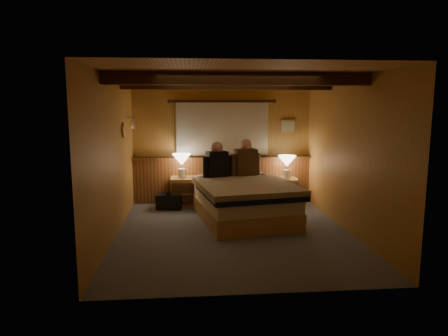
{
  "coord_description": "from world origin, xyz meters",
  "views": [
    {
      "loc": [
        -0.67,
        -5.99,
        1.95
      ],
      "look_at": [
        -0.11,
        0.4,
        0.96
      ],
      "focal_mm": 32.0,
      "sensor_mm": 36.0,
      "label": 1
    }
  ],
  "objects": [
    {
      "name": "person_left",
      "position": [
        -0.16,
        1.25,
        0.93
      ],
      "size": [
        0.53,
        0.32,
        0.67
      ],
      "rotation": [
        0.0,
        0.0,
        0.31
      ],
      "color": "black",
      "rests_on": "bed"
    },
    {
      "name": "duffel_bag",
      "position": [
        -1.07,
        1.54,
        0.15
      ],
      "size": [
        0.51,
        0.34,
        0.34
      ],
      "rotation": [
        0.0,
        0.0,
        -0.13
      ],
      "color": "black",
      "rests_on": "floor"
    },
    {
      "name": "wall_front",
      "position": [
        0.0,
        -2.1,
        1.2
      ],
      "size": [
        3.6,
        0.0,
        3.6
      ],
      "primitive_type": "plane",
      "rotation": [
        -1.57,
        0.0,
        0.0
      ],
      "color": "gold",
      "rests_on": "floor"
    },
    {
      "name": "bed",
      "position": [
        0.26,
        0.66,
        0.35
      ],
      "size": [
        1.81,
        2.18,
        0.67
      ],
      "rotation": [
        0.0,
        0.0,
        0.17
      ],
      "color": "tan",
      "rests_on": "floor"
    },
    {
      "name": "nightstand_left",
      "position": [
        -0.78,
        1.74,
        0.28
      ],
      "size": [
        0.53,
        0.48,
        0.57
      ],
      "rotation": [
        0.0,
        0.0,
        -0.02
      ],
      "color": "tan",
      "rests_on": "floor"
    },
    {
      "name": "framed_print",
      "position": [
        1.35,
        2.08,
        1.55
      ],
      "size": [
        0.3,
        0.04,
        0.25
      ],
      "color": "tan",
      "rests_on": "wall_back"
    },
    {
      "name": "person_right",
      "position": [
        0.38,
        1.36,
        0.95
      ],
      "size": [
        0.57,
        0.31,
        0.71
      ],
      "rotation": [
        0.0,
        0.0,
        0.22
      ],
      "color": "#462F1C",
      "rests_on": "bed"
    },
    {
      "name": "ceiling_beams",
      "position": [
        0.0,
        0.15,
        2.31
      ],
      "size": [
        3.6,
        1.65,
        0.16
      ],
      "color": "#3F230F",
      "rests_on": "ceiling"
    },
    {
      "name": "ceiling",
      "position": [
        0.0,
        0.0,
        2.4
      ],
      "size": [
        4.2,
        4.2,
        0.0
      ],
      "primitive_type": "plane",
      "rotation": [
        3.14,
        0.0,
        0.0
      ],
      "color": "tan",
      "rests_on": "wall_back"
    },
    {
      "name": "coat_rail",
      "position": [
        -1.72,
        1.58,
        1.67
      ],
      "size": [
        0.05,
        0.55,
        0.24
      ],
      "color": "silver",
      "rests_on": "wall_left"
    },
    {
      "name": "lamp_right",
      "position": [
        1.27,
        1.73,
        0.84
      ],
      "size": [
        0.36,
        0.36,
        0.47
      ],
      "color": "white",
      "rests_on": "nightstand_right"
    },
    {
      "name": "curtain_window",
      "position": [
        0.0,
        2.03,
        1.52
      ],
      "size": [
        2.18,
        0.09,
        1.11
      ],
      "color": "#3F230F",
      "rests_on": "wall_back"
    },
    {
      "name": "floor",
      "position": [
        0.0,
        0.0,
        0.0
      ],
      "size": [
        4.2,
        4.2,
        0.0
      ],
      "primitive_type": "plane",
      "color": "#4C525B",
      "rests_on": "ground"
    },
    {
      "name": "wall_right",
      "position": [
        1.8,
        0.0,
        1.2
      ],
      "size": [
        0.0,
        4.2,
        4.2
      ],
      "primitive_type": "plane",
      "rotation": [
        1.57,
        0.0,
        -1.57
      ],
      "color": "gold",
      "rests_on": "floor"
    },
    {
      "name": "wall_left",
      "position": [
        -1.8,
        0.0,
        1.2
      ],
      "size": [
        0.0,
        4.2,
        4.2
      ],
      "primitive_type": "plane",
      "rotation": [
        1.57,
        0.0,
        1.57
      ],
      "color": "gold",
      "rests_on": "floor"
    },
    {
      "name": "lamp_left",
      "position": [
        -0.82,
        1.72,
        0.9
      ],
      "size": [
        0.36,
        0.36,
        0.47
      ],
      "color": "white",
      "rests_on": "nightstand_left"
    },
    {
      "name": "nightstand_right",
      "position": [
        1.24,
        1.76,
        0.26
      ],
      "size": [
        0.5,
        0.46,
        0.52
      ],
      "rotation": [
        0.0,
        0.0,
        -0.08
      ],
      "color": "tan",
      "rests_on": "floor"
    },
    {
      "name": "wall_back",
      "position": [
        0.0,
        2.1,
        1.2
      ],
      "size": [
        3.6,
        0.0,
        3.6
      ],
      "primitive_type": "plane",
      "rotation": [
        1.57,
        0.0,
        0.0
      ],
      "color": "gold",
      "rests_on": "floor"
    },
    {
      "name": "wainscot",
      "position": [
        0.0,
        2.04,
        0.49
      ],
      "size": [
        3.6,
        0.23,
        0.94
      ],
      "color": "brown",
      "rests_on": "wall_back"
    }
  ]
}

